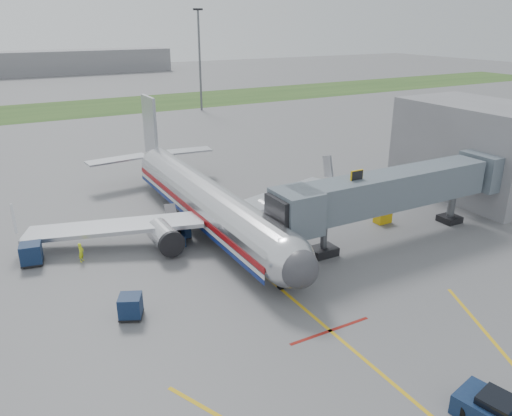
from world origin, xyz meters
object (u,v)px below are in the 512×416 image
airliner (206,200)px  pushback_tug (495,412)px  ramp_worker (81,252)px  belt_loader (174,233)px

airliner → pushback_tug: size_ratio=8.99×
ramp_worker → pushback_tug: bearing=-116.5°
airliner → ramp_worker: bearing=-171.5°
pushback_tug → airliner: bearing=94.6°
airliner → belt_loader: airliner is taller
airliner → belt_loader: size_ratio=7.16×
pushback_tug → belt_loader: size_ratio=0.80×
ramp_worker → airliner: bearing=-45.1°
belt_loader → ramp_worker: size_ratio=3.10×
pushback_tug → ramp_worker: size_ratio=2.47×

